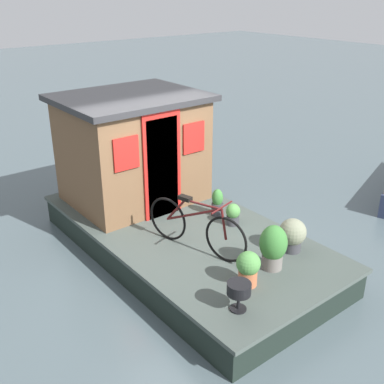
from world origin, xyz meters
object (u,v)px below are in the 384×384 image
object	(u,v)px
potted_plant_mint	(248,267)
potted_plant_ivy	(217,203)
potted_plant_succulent	(292,234)
charcoal_grill	(239,290)
potted_plant_geranium	(273,246)
bicycle	(196,226)
houseboat_cabin	(133,148)
potted_plant_lavender	(233,214)

from	to	relation	value
potted_plant_mint	potted_plant_ivy	bearing A→B (deg)	-30.15
potted_plant_succulent	charcoal_grill	bearing A→B (deg)	108.44
charcoal_grill	potted_plant_geranium	bearing A→B (deg)	-69.09
potted_plant_succulent	charcoal_grill	world-z (taller)	potted_plant_succulent
bicycle	charcoal_grill	bearing A→B (deg)	161.28
houseboat_cabin	charcoal_grill	bearing A→B (deg)	167.78
potted_plant_succulent	potted_plant_mint	world-z (taller)	potted_plant_succulent
potted_plant_ivy	potted_plant_mint	world-z (taller)	potted_plant_mint
bicycle	potted_plant_mint	world-z (taller)	bicycle
potted_plant_succulent	potted_plant_mint	xyz separation A→B (m)	(-0.22, 1.12, -0.01)
potted_plant_geranium	bicycle	bearing A→B (deg)	26.49
bicycle	potted_plant_succulent	size ratio (longest dim) A/B	3.35
houseboat_cabin	charcoal_grill	world-z (taller)	houseboat_cabin
potted_plant_mint	potted_plant_geranium	distance (m)	0.56
potted_plant_succulent	bicycle	bearing A→B (deg)	50.47
potted_plant_mint	charcoal_grill	size ratio (longest dim) A/B	1.28
potted_plant_mint	potted_plant_lavender	size ratio (longest dim) A/B	1.32
potted_plant_succulent	charcoal_grill	xyz separation A→B (m)	(-0.53, 1.58, 0.01)
potted_plant_geranium	charcoal_grill	xyz separation A→B (m)	(-0.38, 1.01, -0.06)
charcoal_grill	bicycle	bearing A→B (deg)	-18.72
potted_plant_succulent	potted_plant_lavender	size ratio (longest dim) A/B	1.39
potted_plant_mint	potted_plant_geranium	bearing A→B (deg)	-81.87
potted_plant_geranium	potted_plant_lavender	size ratio (longest dim) A/B	1.78
bicycle	potted_plant_mint	bearing A→B (deg)	178.59
potted_plant_mint	potted_plant_lavender	world-z (taller)	potted_plant_mint
potted_plant_ivy	potted_plant_mint	distance (m)	2.07
potted_plant_succulent	potted_plant_geranium	world-z (taller)	potted_plant_geranium
potted_plant_mint	charcoal_grill	bearing A→B (deg)	123.80
bicycle	potted_plant_ivy	distance (m)	1.22
houseboat_cabin	bicycle	size ratio (longest dim) A/B	1.41
potted_plant_lavender	potted_plant_succulent	bearing A→B (deg)	-174.23
houseboat_cabin	potted_plant_succulent	xyz separation A→B (m)	(-3.03, -0.81, -0.70)
houseboat_cabin	potted_plant_ivy	bearing A→B (deg)	-153.58
potted_plant_mint	potted_plant_lavender	distance (m)	1.70
potted_plant_geranium	potted_plant_lavender	distance (m)	1.38
potted_plant_ivy	potted_plant_geranium	world-z (taller)	potted_plant_geranium
bicycle	potted_plant_geranium	bearing A→B (deg)	-153.51
potted_plant_geranium	charcoal_grill	bearing A→B (deg)	110.91
potted_plant_ivy	potted_plant_geranium	xyz separation A→B (m)	(-1.71, 0.49, 0.11)
potted_plant_lavender	potted_plant_ivy	bearing A→B (deg)	-4.63
potted_plant_succulent	potted_plant_mint	distance (m)	1.14
bicycle	charcoal_grill	world-z (taller)	bicycle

